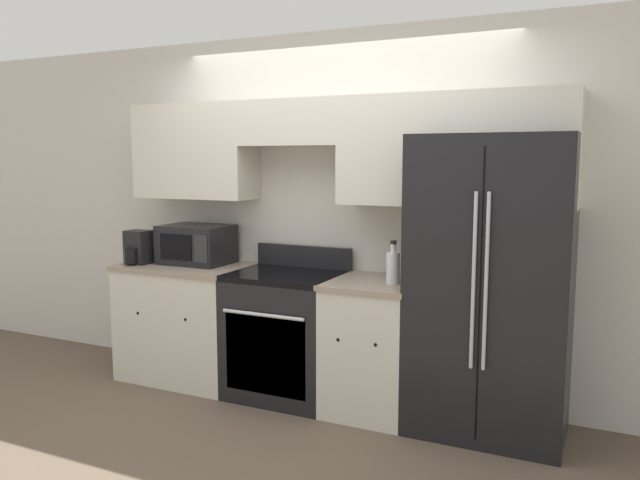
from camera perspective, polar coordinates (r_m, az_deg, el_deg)
The scene contains 9 objects.
ground_plane at distance 4.29m, azimuth -1.83°, elevation -15.85°, with size 12.00×12.00×0.00m, color brown.
wall_back at distance 4.48m, azimuth 1.70°, elevation 4.47°, with size 8.00×0.39×2.60m.
lower_cabinets_left at distance 4.97m, azimuth -12.00°, elevation -7.26°, with size 0.99×0.64×0.90m.
lower_cabinets_right at distance 4.26m, azimuth 4.91°, elevation -9.64°, with size 0.58×0.64×0.90m.
oven_range at distance 4.52m, azimuth -3.09°, elevation -8.56°, with size 0.77×0.65×1.06m.
refrigerator at distance 4.01m, azimuth 15.42°, elevation -4.00°, with size 0.94×0.77×1.84m.
microwave at distance 4.89m, azimuth -11.23°, elevation -0.39°, with size 0.52×0.39×0.30m.
bottle at distance 4.04m, azimuth 6.70°, elevation -2.44°, with size 0.09×0.09×0.28m.
electric_kettle at distance 4.98m, azimuth -16.36°, elevation -0.74°, with size 0.18×0.21×0.26m.
Camera 1 is at (1.80, -3.51, 1.69)m, focal length 35.00 mm.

